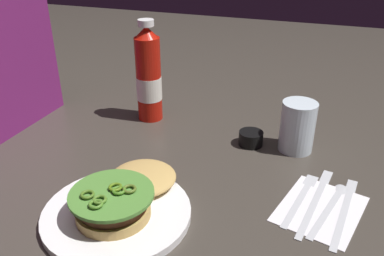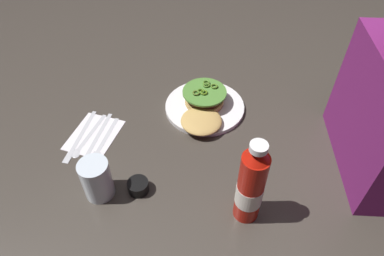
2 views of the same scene
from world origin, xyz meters
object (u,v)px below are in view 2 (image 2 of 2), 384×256
at_px(burger_sandwich, 203,105).
at_px(ketchup_bottle, 251,186).
at_px(condiment_cup, 138,186).
at_px(butter_knife, 78,138).
at_px(water_glass, 97,179).
at_px(dinner_plate, 205,107).
at_px(steak_knife, 94,142).
at_px(napkin, 94,135).
at_px(spoon_utensil, 85,140).
at_px(fork_utensil, 103,142).

distance_m(burger_sandwich, ketchup_bottle, 0.38).
relative_size(condiment_cup, butter_knife, 0.26).
distance_m(burger_sandwich, water_glass, 0.40).
height_order(dinner_plate, steak_knife, dinner_plate).
xyz_separation_m(ketchup_bottle, condiment_cup, (-0.05, -0.27, -0.09)).
xyz_separation_m(burger_sandwich, steak_knife, (0.15, -0.31, -0.03)).
xyz_separation_m(water_glass, napkin, (-0.20, -0.07, -0.05)).
xyz_separation_m(water_glass, spoon_utensil, (-0.17, -0.09, -0.05)).
relative_size(condiment_cup, spoon_utensil, 0.30).
distance_m(dinner_plate, water_glass, 0.42).
bearing_deg(dinner_plate, fork_utensil, -60.19).
xyz_separation_m(condiment_cup, butter_knife, (-0.17, -0.21, -0.01)).
bearing_deg(ketchup_bottle, fork_utensil, -117.10).
relative_size(napkin, spoon_utensil, 0.90).
xyz_separation_m(ketchup_bottle, water_glass, (-0.04, -0.37, -0.05)).
bearing_deg(napkin, butter_knife, -67.84).
bearing_deg(burger_sandwich, napkin, -70.05).
xyz_separation_m(butter_knife, steak_knife, (0.01, 0.05, 0.00)).
bearing_deg(water_glass, ketchup_bottle, 84.06).
bearing_deg(napkin, dinner_plate, 113.16).
bearing_deg(steak_knife, napkin, -165.25).
bearing_deg(condiment_cup, water_glass, -82.58).
distance_m(dinner_plate, condiment_cup, 0.36).
bearing_deg(burger_sandwich, water_glass, -38.97).
bearing_deg(ketchup_bottle, spoon_utensil, -114.62).
distance_m(condiment_cup, steak_knife, 0.22).
relative_size(spoon_utensil, fork_utensil, 1.02).
xyz_separation_m(dinner_plate, condiment_cup, (0.32, -0.16, 0.01)).
bearing_deg(condiment_cup, ketchup_bottle, 79.39).
bearing_deg(butter_knife, spoon_utensil, 69.57).
relative_size(dinner_plate, spoon_utensil, 1.40).
relative_size(burger_sandwich, fork_utensil, 1.30).
distance_m(ketchup_bottle, spoon_utensil, 0.51).
distance_m(napkin, steak_knife, 0.03).
distance_m(ketchup_bottle, condiment_cup, 0.29).
bearing_deg(napkin, steak_knife, 14.75).
relative_size(ketchup_bottle, napkin, 1.54).
relative_size(butter_knife, steak_knife, 0.95).
bearing_deg(fork_utensil, butter_knife, -98.37).
relative_size(condiment_cup, fork_utensil, 0.31).
bearing_deg(water_glass, burger_sandwich, 141.03).
distance_m(burger_sandwich, spoon_utensil, 0.37).
xyz_separation_m(ketchup_bottle, steak_knife, (-0.20, -0.43, -0.11)).
distance_m(ketchup_bottle, water_glass, 0.37).
height_order(dinner_plate, ketchup_bottle, ketchup_bottle).
relative_size(napkin, fork_utensil, 0.92).
bearing_deg(butter_knife, steak_knife, 74.43).
height_order(steak_knife, fork_utensil, same).
bearing_deg(burger_sandwich, butter_knife, -69.80).
distance_m(condiment_cup, butter_knife, 0.26).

